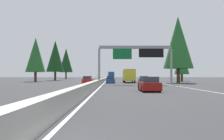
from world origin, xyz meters
name	(u,v)px	position (x,y,z in m)	size (l,w,h in m)	color
ground_plane	(105,81)	(60.00, 0.00, 0.00)	(320.00, 320.00, 0.00)	#2D2D30
median_barrier	(106,79)	(80.00, 0.30, 0.45)	(180.00, 0.56, 0.90)	#9E9B93
shoulder_stripe_right	(142,80)	(70.00, -11.52, 0.01)	(160.00, 0.16, 0.01)	silver
shoulder_stripe_median	(107,80)	(70.00, -0.25, 0.01)	(160.00, 0.16, 0.01)	silver
sign_gantry_overhead	(136,54)	(34.99, -6.03, 5.30)	(0.50, 12.68, 6.66)	gray
sedan_near_right	(149,84)	(18.53, -5.62, 0.68)	(4.40, 1.80, 1.47)	maroon
sedan_distant_b	(111,80)	(43.76, -1.59, 0.68)	(4.40, 1.80, 1.47)	#1E4793
sedan_mid_left	(144,80)	(47.08, -8.92, 0.68)	(4.40, 1.80, 1.47)	#2D6B38
bus_near_center	(111,75)	(96.10, -1.59, 1.72)	(11.50, 2.55, 3.10)	#1E4793
pickup_far_left	(112,77)	(126.07, -1.78, 0.91)	(5.60, 2.00, 1.86)	maroon
box_truck_mid_center	(129,75)	(47.59, -5.65, 1.61)	(8.50, 2.40, 2.95)	gold
minivan_far_center	(126,77)	(117.51, -9.01, 0.95)	(5.00, 1.95, 1.69)	white
oncoming_near	(94,78)	(58.69, 2.83, 0.91)	(5.60, 2.00, 1.86)	white
oncoming_far	(88,80)	(42.08, 3.00, 0.68)	(4.40, 1.80, 1.47)	red
conifer_right_near	(178,42)	(44.01, -15.72, 8.49)	(6.14, 6.14, 13.97)	#4C3823
conifer_right_mid	(182,61)	(56.63, -20.17, 5.28)	(3.83, 3.83, 8.70)	#4C3823
conifer_left_near	(36,55)	(54.93, 17.57, 6.84)	(4.95, 4.95, 11.25)	#4C3823
conifer_left_mid	(55,56)	(69.18, 15.95, 7.66)	(5.54, 5.54, 12.59)	#4C3823
conifer_left_far	(66,60)	(104.66, 19.43, 8.63)	(6.24, 6.24, 14.18)	#4C3823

